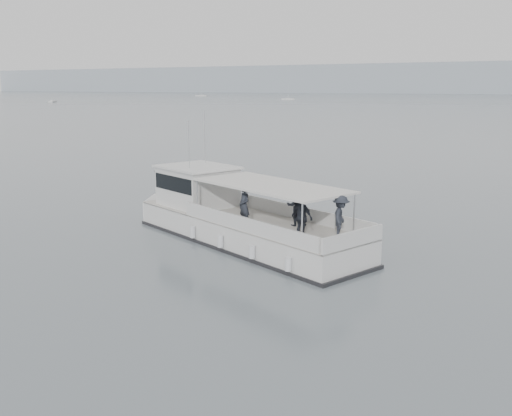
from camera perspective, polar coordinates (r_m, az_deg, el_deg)
The scene contains 3 objects.
ground at distance 25.05m, azimuth 2.64°, elevation -3.28°, with size 1400.00×1400.00×0.00m, color #555F65.
tour_boat at distance 25.33m, azimuth -2.73°, elevation -0.92°, with size 13.37×7.29×5.71m.
moored_fleet at distance 223.70m, azimuth 18.24°, elevation 9.87°, with size 410.89×291.75×10.02m.
Camera 1 is at (10.80, -21.61, 6.62)m, focal length 40.00 mm.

